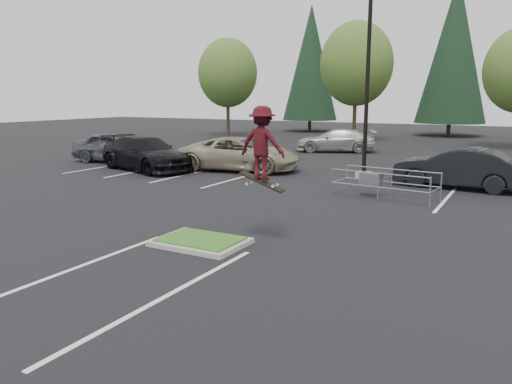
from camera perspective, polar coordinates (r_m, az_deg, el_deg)
The scene contains 15 objects.
ground at distance 12.61m, azimuth -6.34°, elevation -5.98°, with size 120.00×120.00×0.00m, color black.
grass_median at distance 12.59m, azimuth -6.34°, elevation -5.64°, with size 2.20×1.60×0.16m.
stall_lines at distance 18.29m, azimuth 1.09°, elevation -0.62°, with size 22.62×17.60×0.01m.
light_pole at distance 22.80m, azimuth 12.64°, elevation 12.91°, with size 0.70×0.60×10.12m.
decid_a at distance 47.11m, azimuth -3.25°, elevation 13.19°, with size 5.44×5.44×8.91m.
decid_b at distance 42.48m, azimuth 11.39°, elevation 13.88°, with size 5.89×5.89×9.64m.
conif_a at distance 54.19m, azimuth 6.28°, elevation 14.43°, with size 5.72×5.72×13.00m.
conif_b at distance 50.99m, azimuth 21.70°, elevation 14.83°, with size 6.38×6.38×14.50m.
cart_corral at distance 18.78m, azimuth 13.37°, elevation 1.40°, with size 3.79×1.73×1.04m.
skateboarder at distance 12.34m, azimuth 0.70°, elevation 5.53°, with size 1.19×0.69×2.11m.
car_l_tan at distance 24.92m, azimuth -1.92°, elevation 4.37°, with size 2.76×5.98×1.66m, color gray.
car_l_black at distance 25.76m, azimuth -12.65°, elevation 4.35°, with size 2.36×5.81×1.69m, color black.
car_l_grey at distance 29.25m, azimuth -15.83°, elevation 4.93°, with size 1.97×4.90×1.67m, color #484B4F.
car_r_charc at distance 21.66m, azimuth 22.05°, elevation 2.57°, with size 1.73×4.97×1.64m, color black.
car_far_silver at distance 33.93m, azimuth 9.24°, elevation 5.84°, with size 2.13×5.24×1.52m, color #B1B1AB.
Camera 1 is at (7.02, -9.83, 3.63)m, focal length 35.00 mm.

